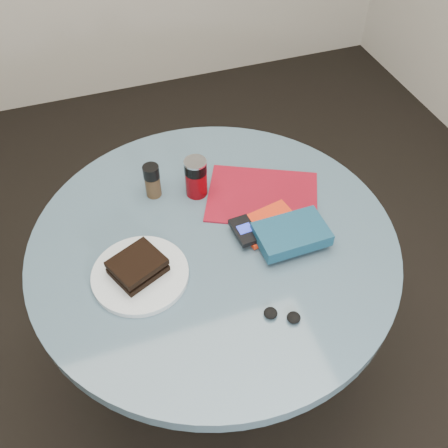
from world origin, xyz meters
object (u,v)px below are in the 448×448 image
object	(u,v)px
novel	(292,234)
magazine	(262,196)
sandwich	(137,266)
red_book	(268,224)
soda_can	(196,177)
table	(214,275)
mp3_player	(245,231)
headphones	(282,315)
pepper_grinder	(152,181)
plate	(140,275)

from	to	relation	value
novel	magazine	bearing A→B (deg)	90.20
sandwich	red_book	world-z (taller)	sandwich
soda_can	red_book	distance (m)	0.25
table	soda_can	xyz separation A→B (m)	(0.01, 0.19, 0.22)
sandwich	mp3_player	bearing A→B (deg)	6.10
sandwich	headphones	xyz separation A→B (m)	(0.29, -0.23, -0.03)
pepper_grinder	red_book	xyz separation A→B (m)	(0.27, -0.23, -0.04)
mp3_player	novel	bearing A→B (deg)	-28.41
red_book	mp3_player	xyz separation A→B (m)	(-0.08, -0.01, 0.01)
soda_can	novel	bearing A→B (deg)	-55.93
magazine	mp3_player	world-z (taller)	mp3_player
pepper_grinder	novel	world-z (taller)	pepper_grinder
novel	sandwich	bearing A→B (deg)	174.89
sandwich	red_book	bearing A→B (deg)	7.08
mp3_player	magazine	bearing A→B (deg)	50.73
pepper_grinder	headphones	xyz separation A→B (m)	(0.19, -0.51, -0.05)
red_book	mp3_player	distance (m)	0.08
table	magazine	bearing A→B (deg)	29.87
table	novel	xyz separation A→B (m)	(0.19, -0.08, 0.20)
table	mp3_player	xyz separation A→B (m)	(0.08, -0.02, 0.19)
soda_can	novel	xyz separation A→B (m)	(0.18, -0.27, -0.02)
novel	headphones	bearing A→B (deg)	-120.25
table	mp3_player	world-z (taller)	mp3_player
plate	sandwich	bearing A→B (deg)	113.51
plate	soda_can	size ratio (longest dim) A/B	2.03
plate	soda_can	xyz separation A→B (m)	(0.22, 0.25, 0.05)
red_book	mp3_player	size ratio (longest dim) A/B	1.61
plate	headphones	xyz separation A→B (m)	(0.29, -0.23, 0.00)
pepper_grinder	headphones	size ratio (longest dim) A/B	1.15
headphones	novel	bearing A→B (deg)	61.01
soda_can	novel	size ratio (longest dim) A/B	0.65
soda_can	novel	distance (m)	0.32
mp3_player	headphones	xyz separation A→B (m)	(-0.00, -0.26, -0.02)
headphones	pepper_grinder	bearing A→B (deg)	110.32
plate	pepper_grinder	distance (m)	0.30
table	magazine	size ratio (longest dim) A/B	3.16
mp3_player	headphones	world-z (taller)	mp3_player
magazine	mp3_player	xyz separation A→B (m)	(-0.10, -0.13, 0.02)
soda_can	magazine	bearing A→B (deg)	-24.51
magazine	novel	world-z (taller)	novel
sandwich	plate	bearing A→B (deg)	-66.49
plate	mp3_player	xyz separation A→B (m)	(0.30, 0.04, 0.02)
plate	novel	bearing A→B (deg)	-3.14
red_book	mp3_player	world-z (taller)	mp3_player
sandwich	magazine	world-z (taller)	sandwich
soda_can	magazine	distance (m)	0.20
table	headphones	size ratio (longest dim) A/B	10.82
sandwich	soda_can	size ratio (longest dim) A/B	1.28
plate	magazine	distance (m)	0.43
red_book	novel	distance (m)	0.08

